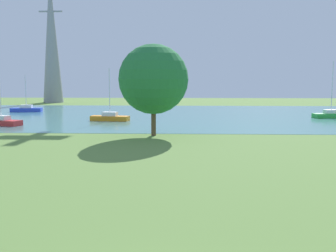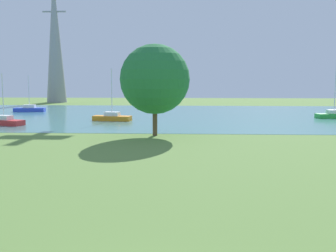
{
  "view_description": "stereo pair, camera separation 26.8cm",
  "coord_description": "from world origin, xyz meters",
  "px_view_note": "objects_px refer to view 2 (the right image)",
  "views": [
    {
      "loc": [
        1.1,
        -7.67,
        5.26
      ],
      "look_at": [
        0.11,
        17.07,
        2.31
      ],
      "focal_mm": 42.48,
      "sensor_mm": 36.0,
      "label": 1
    },
    {
      "loc": [
        1.37,
        -7.66,
        5.26
      ],
      "look_at": [
        0.11,
        17.07,
        2.31
      ],
      "focal_mm": 42.48,
      "sensor_mm": 36.0,
      "label": 2
    }
  ],
  "objects_px": {
    "sailboat_blue": "(30,109)",
    "sailboat_orange": "(112,117)",
    "sailboat_red": "(4,121)",
    "tree_west_near": "(155,79)",
    "electricity_pylon": "(55,37)",
    "sailboat_green": "(334,115)"
  },
  "relations": [
    {
      "from": "tree_west_near",
      "to": "electricity_pylon",
      "type": "height_order",
      "value": "electricity_pylon"
    },
    {
      "from": "sailboat_green",
      "to": "electricity_pylon",
      "type": "bearing_deg",
      "value": 145.45
    },
    {
      "from": "sailboat_blue",
      "to": "sailboat_green",
      "type": "height_order",
      "value": "sailboat_green"
    },
    {
      "from": "electricity_pylon",
      "to": "sailboat_orange",
      "type": "bearing_deg",
      "value": -62.72
    },
    {
      "from": "sailboat_orange",
      "to": "electricity_pylon",
      "type": "height_order",
      "value": "electricity_pylon"
    },
    {
      "from": "sailboat_blue",
      "to": "electricity_pylon",
      "type": "distance_m",
      "value": 29.36
    },
    {
      "from": "tree_west_near",
      "to": "electricity_pylon",
      "type": "distance_m",
      "value": 58.55
    },
    {
      "from": "sailboat_blue",
      "to": "tree_west_near",
      "type": "xyz_separation_m",
      "value": [
        22.39,
        -25.89,
        4.76
      ]
    },
    {
      "from": "sailboat_orange",
      "to": "sailboat_red",
      "type": "relative_size",
      "value": 1.12
    },
    {
      "from": "sailboat_blue",
      "to": "electricity_pylon",
      "type": "height_order",
      "value": "electricity_pylon"
    },
    {
      "from": "sailboat_orange",
      "to": "sailboat_blue",
      "type": "bearing_deg",
      "value": 140.57
    },
    {
      "from": "sailboat_red",
      "to": "electricity_pylon",
      "type": "distance_m",
      "value": 46.95
    },
    {
      "from": "sailboat_red",
      "to": "sailboat_blue",
      "type": "bearing_deg",
      "value": 103.74
    },
    {
      "from": "sailboat_blue",
      "to": "sailboat_orange",
      "type": "bearing_deg",
      "value": -39.43
    },
    {
      "from": "sailboat_blue",
      "to": "sailboat_orange",
      "type": "relative_size",
      "value": 0.88
    },
    {
      "from": "sailboat_green",
      "to": "tree_west_near",
      "type": "xyz_separation_m",
      "value": [
        -22.66,
        -17.66,
        4.74
      ]
    },
    {
      "from": "sailboat_green",
      "to": "sailboat_orange",
      "type": "bearing_deg",
      "value": -170.54
    },
    {
      "from": "sailboat_orange",
      "to": "electricity_pylon",
      "type": "distance_m",
      "value": 45.64
    },
    {
      "from": "tree_west_near",
      "to": "sailboat_red",
      "type": "bearing_deg",
      "value": 157.46
    },
    {
      "from": "sailboat_orange",
      "to": "sailboat_red",
      "type": "distance_m",
      "value": 12.6
    },
    {
      "from": "sailboat_red",
      "to": "tree_west_near",
      "type": "height_order",
      "value": "tree_west_near"
    },
    {
      "from": "sailboat_orange",
      "to": "tree_west_near",
      "type": "bearing_deg",
      "value": -63.14
    }
  ]
}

